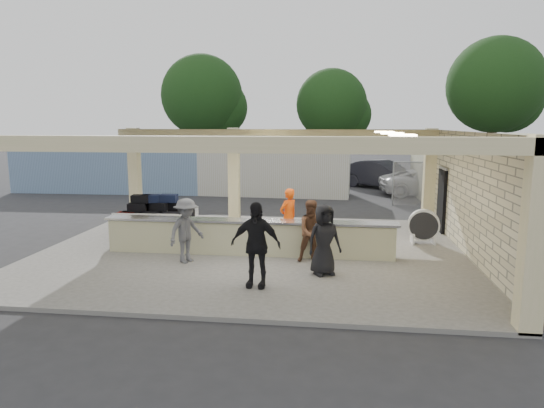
# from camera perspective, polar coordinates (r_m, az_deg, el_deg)

# --- Properties ---
(ground) EXTENTS (120.00, 120.00, 0.00)m
(ground) POSITION_cam_1_polar(r_m,az_deg,el_deg) (14.19, -2.38, -5.76)
(ground) COLOR #28292B
(ground) RESTS_ON ground
(pavilion) EXTENTS (12.01, 10.00, 3.55)m
(pavilion) POSITION_cam_1_polar(r_m,az_deg,el_deg) (14.51, -1.15, 0.05)
(pavilion) COLOR #605E59
(pavilion) RESTS_ON ground
(baggage_counter) EXTENTS (8.20, 0.58, 0.98)m
(baggage_counter) POSITION_cam_1_polar(r_m,az_deg,el_deg) (13.57, -2.76, -3.92)
(baggage_counter) COLOR #BEBA8D
(baggage_counter) RESTS_ON pavilion
(luggage_cart) EXTENTS (2.41, 1.55, 1.38)m
(luggage_cart) POSITION_cam_1_polar(r_m,az_deg,el_deg) (15.98, -13.54, -1.08)
(luggage_cart) COLOR white
(luggage_cart) RESTS_ON pavilion
(drum_fan) EXTENTS (0.98, 0.52, 1.05)m
(drum_fan) POSITION_cam_1_polar(r_m,az_deg,el_deg) (15.45, 17.41, -2.41)
(drum_fan) COLOR white
(drum_fan) RESTS_ON pavilion
(baggage_handler) EXTENTS (0.68, 0.70, 1.73)m
(baggage_handler) POSITION_cam_1_polar(r_m,az_deg,el_deg) (14.43, 1.93, -1.56)
(baggage_handler) COLOR #FF500D
(baggage_handler) RESTS_ON pavilion
(passenger_a) EXTENTS (0.87, 0.56, 1.65)m
(passenger_a) POSITION_cam_1_polar(r_m,az_deg,el_deg) (12.80, 4.77, -3.20)
(passenger_a) COLOR brown
(passenger_a) RESTS_ON pavilion
(passenger_b) EXTENTS (1.16, 0.51, 1.93)m
(passenger_b) POSITION_cam_1_polar(r_m,az_deg,el_deg) (10.81, -1.94, -4.80)
(passenger_b) COLOR black
(passenger_b) RESTS_ON pavilion
(passenger_c) EXTENTS (0.90, 1.14, 1.70)m
(passenger_c) POSITION_cam_1_polar(r_m,az_deg,el_deg) (12.90, -10.05, -3.09)
(passenger_c) COLOR #525358
(passenger_c) RESTS_ON pavilion
(passenger_d) EXTENTS (0.91, 0.68, 1.72)m
(passenger_d) POSITION_cam_1_polar(r_m,az_deg,el_deg) (11.75, 6.14, -4.21)
(passenger_d) COLOR black
(passenger_d) RESTS_ON pavilion
(car_white_a) EXTENTS (5.03, 2.95, 1.35)m
(car_white_a) POSITION_cam_1_polar(r_m,az_deg,el_deg) (26.47, 17.85, 2.42)
(car_white_a) COLOR silver
(car_white_a) RESTS_ON ground
(car_white_b) EXTENTS (4.68, 2.82, 1.39)m
(car_white_b) POSITION_cam_1_polar(r_m,az_deg,el_deg) (28.13, 25.51, 2.38)
(car_white_b) COLOR silver
(car_white_b) RESTS_ON ground
(car_dark) EXTENTS (4.83, 4.33, 1.61)m
(car_dark) POSITION_cam_1_polar(r_m,az_deg,el_deg) (28.66, 12.84, 3.41)
(car_dark) COLOR black
(car_dark) RESTS_ON ground
(container_white) EXTENTS (11.68, 2.94, 2.51)m
(container_white) POSITION_cam_1_polar(r_m,az_deg,el_deg) (25.76, -3.88, 3.97)
(container_white) COLOR beige
(container_white) RESTS_ON ground
(container_blue) EXTENTS (10.45, 2.78, 2.70)m
(container_blue) POSITION_cam_1_polar(r_m,az_deg,el_deg) (28.08, -18.34, 4.16)
(container_blue) COLOR #6F8DB1
(container_blue) RESTS_ON ground
(fence) EXTENTS (12.06, 0.06, 2.03)m
(fence) POSITION_cam_1_polar(r_m,az_deg,el_deg) (24.25, 28.26, 2.03)
(fence) COLOR gray
(fence) RESTS_ON ground
(tree_left) EXTENTS (6.60, 6.30, 9.00)m
(tree_left) POSITION_cam_1_polar(r_m,az_deg,el_deg) (39.00, -7.70, 12.16)
(tree_left) COLOR #382619
(tree_left) RESTS_ON ground
(tree_mid) EXTENTS (6.00, 5.60, 8.00)m
(tree_mid) POSITION_cam_1_polar(r_m,az_deg,el_deg) (39.67, 7.48, 11.21)
(tree_mid) COLOR #382619
(tree_mid) RESTS_ON ground
(tree_right) EXTENTS (7.20, 7.00, 10.00)m
(tree_right) POSITION_cam_1_polar(r_m,az_deg,el_deg) (40.54, 25.14, 12.14)
(tree_right) COLOR #382619
(tree_right) RESTS_ON ground
(adjacent_building) EXTENTS (6.00, 8.00, 3.20)m
(adjacent_building) POSITION_cam_1_polar(r_m,az_deg,el_deg) (24.65, 24.28, 3.71)
(adjacent_building) COLOR #BCBB96
(adjacent_building) RESTS_ON ground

